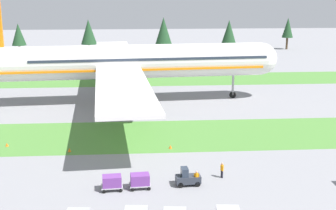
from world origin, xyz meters
The scene contains 12 objects.
grass_strip_near centered at (0.00, 27.53, 0.00)m, with size 320.00×14.47×0.01m, color #4C8438.
grass_strip_far centered at (0.00, 68.46, 0.00)m, with size 320.00×14.47×0.01m, color #4C8438.
airliner centered at (-9.82, 47.87, 7.41)m, with size 57.12×70.40×20.69m.
baggage_tug centered at (-2.52, 10.33, 0.81)m, with size 2.70×1.51×1.97m.
cargo_dolly_lead centered at (-7.53, 9.91, 0.92)m, with size 2.32×1.68×1.55m.
cargo_dolly_second centered at (-10.42, 9.67, 0.92)m, with size 2.32×1.68×1.55m.
ground_crew_marshaller centered at (-1.61, 9.96, 0.95)m, with size 0.53×0.36×1.74m.
ground_crew_loader centered at (1.49, 12.09, 0.95)m, with size 0.36×0.55×1.74m.
taxiway_marker_0 centered at (-24.90, 24.31, 0.23)m, with size 0.44×0.44×0.46m, color orange.
taxiway_marker_2 centered at (-3.46, 21.92, 0.24)m, with size 0.44×0.44×0.47m, color orange.
taxiway_marker_3 centered at (-16.40, 21.63, 0.25)m, with size 0.44×0.44×0.51m, color orange.
distant_tree_line centered at (-14.22, 115.19, 6.99)m, with size 181.78×10.48×12.44m.
Camera 1 is at (-7.74, -34.90, 20.33)m, focal length 49.59 mm.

